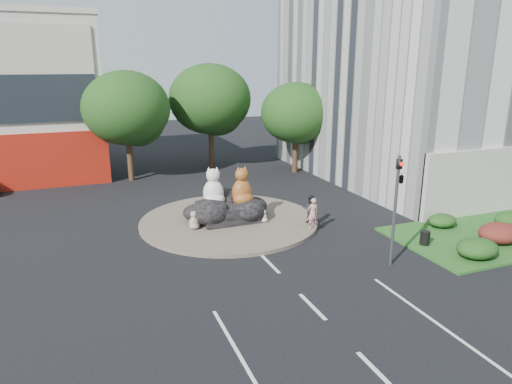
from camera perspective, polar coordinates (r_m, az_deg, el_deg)
ground at (r=17.57m, az=7.06°, el=-14.04°), size 120.00×120.00×0.00m
roundabout_island at (r=25.96m, az=-3.40°, el=-3.62°), size 10.00×10.00×0.20m
rock_plinth at (r=25.78m, az=-3.42°, el=-2.46°), size 3.20×2.60×0.90m
grass_verge at (r=26.82m, az=27.13°, el=-4.84°), size 10.00×6.00×0.12m
tree_left at (r=35.74m, az=-15.78°, el=9.64°), size 6.46×6.46×8.27m
tree_mid at (r=38.97m, az=-5.68°, el=11.06°), size 6.84×6.84×8.76m
tree_right at (r=37.48m, az=5.06°, el=9.47°), size 5.70×5.70×7.30m
hedge_near_green at (r=23.28m, az=25.93°, el=-6.35°), size 2.00×1.60×0.90m
hedge_red at (r=25.68m, az=28.17°, el=-4.54°), size 2.20×1.76×0.99m
hedge_mid_green at (r=28.46m, az=29.21°, el=-3.01°), size 1.80×1.44×0.81m
hedge_back_green at (r=26.80m, az=22.26°, el=-3.32°), size 1.60×1.28×0.72m
traffic_light at (r=20.45m, az=17.42°, el=0.64°), size 0.44×1.24×5.00m
street_lamp at (r=29.71m, az=22.16°, el=6.58°), size 2.34×0.22×8.06m
cat_white at (r=25.21m, az=-5.37°, el=0.73°), size 1.58×1.46×2.19m
cat_tabby at (r=25.28m, az=-1.78°, el=0.84°), size 1.49×1.35×2.19m
kitten_calico at (r=24.47m, az=-7.78°, el=-3.44°), size 0.80×0.77×1.02m
kitten_white at (r=25.32m, az=0.97°, el=-2.94°), size 0.61×0.60×0.77m
pedestrian_pink at (r=24.38m, az=7.11°, el=-2.66°), size 0.64×0.43×1.69m
pedestrian_dark at (r=25.29m, az=6.74°, el=-2.09°), size 0.95×0.86×1.59m
litter_bin at (r=23.94m, az=20.36°, el=-5.40°), size 0.50×0.50×0.69m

